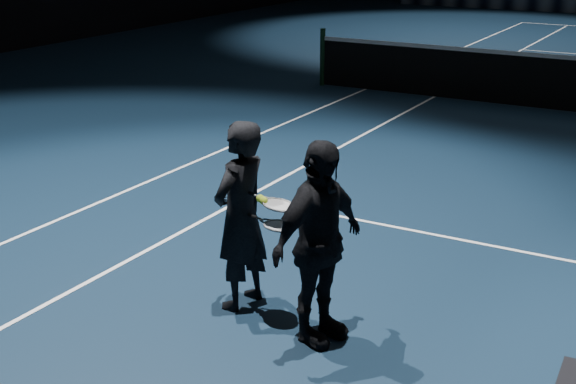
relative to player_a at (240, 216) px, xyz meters
name	(u,v)px	position (x,y,z in m)	size (l,w,h in m)	color
net_post_left	(323,57)	(-3.73, 8.70, -0.25)	(0.10, 0.10, 1.10)	black
player_a	(240,216)	(0.00, 0.00, 0.00)	(0.58, 0.38, 1.60)	black
player_b	(318,243)	(0.82, -0.21, 0.00)	(0.94, 0.39, 1.60)	black
racket_lower	(280,226)	(0.44, -0.11, 0.03)	(0.68, 0.22, 0.03)	black
racket_upper	(279,205)	(0.40, -0.06, 0.18)	(0.68, 0.22, 0.03)	black
tennis_balls	(263,197)	(0.25, -0.06, 0.22)	(0.12, 0.10, 0.12)	#B8EE32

